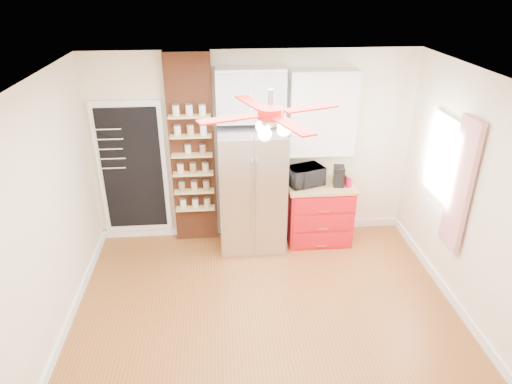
{
  "coord_description": "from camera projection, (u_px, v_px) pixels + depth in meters",
  "views": [
    {
      "loc": [
        -0.48,
        -4.03,
        3.61
      ],
      "look_at": [
        -0.06,
        0.9,
        1.2
      ],
      "focal_mm": 32.0,
      "sensor_mm": 36.0,
      "label": 1
    }
  ],
  "objects": [
    {
      "name": "floor",
      "position": [
        268.0,
        320.0,
        5.22
      ],
      "size": [
        4.5,
        4.5,
        0.0
      ],
      "primitive_type": "plane",
      "color": "brown",
      "rests_on": "ground"
    },
    {
      "name": "ceiling",
      "position": [
        271.0,
        84.0,
        4.04
      ],
      "size": [
        4.5,
        4.5,
        0.0
      ],
      "primitive_type": "plane",
      "color": "white",
      "rests_on": "wall_back"
    },
    {
      "name": "wall_back",
      "position": [
        253.0,
        148.0,
        6.42
      ],
      "size": [
        4.5,
        0.02,
        2.7
      ],
      "primitive_type": "cube",
      "color": "#F6E6C6",
      "rests_on": "floor"
    },
    {
      "name": "wall_front",
      "position": [
        305.0,
        372.0,
        2.84
      ],
      "size": [
        4.5,
        0.02,
        2.7
      ],
      "primitive_type": "cube",
      "color": "#F6E6C6",
      "rests_on": "floor"
    },
    {
      "name": "wall_left",
      "position": [
        41.0,
        226.0,
        4.46
      ],
      "size": [
        0.02,
        4.0,
        2.7
      ],
      "primitive_type": "cube",
      "color": "#F6E6C6",
      "rests_on": "floor"
    },
    {
      "name": "wall_right",
      "position": [
        481.0,
        208.0,
        4.8
      ],
      "size": [
        0.02,
        4.0,
        2.7
      ],
      "primitive_type": "cube",
      "color": "#F6E6C6",
      "rests_on": "floor"
    },
    {
      "name": "chalkboard",
      "position": [
        133.0,
        169.0,
        6.37
      ],
      "size": [
        0.95,
        0.05,
        1.95
      ],
      "color": "white",
      "rests_on": "wall_back"
    },
    {
      "name": "brick_pillar",
      "position": [
        193.0,
        152.0,
        6.29
      ],
      "size": [
        0.6,
        0.16,
        2.7
      ],
      "primitive_type": "cube",
      "color": "brown",
      "rests_on": "floor"
    },
    {
      "name": "fridge",
      "position": [
        252.0,
        190.0,
        6.3
      ],
      "size": [
        0.9,
        0.7,
        1.75
      ],
      "primitive_type": "cube",
      "color": "#B2B2B7",
      "rests_on": "floor"
    },
    {
      "name": "upper_glass_cabinet",
      "position": [
        250.0,
        95.0,
        5.91
      ],
      "size": [
        0.9,
        0.35,
        0.7
      ],
      "primitive_type": "cube",
      "color": "white",
      "rests_on": "wall_back"
    },
    {
      "name": "red_cabinet",
      "position": [
        319.0,
        212.0,
        6.6
      ],
      "size": [
        0.94,
        0.64,
        0.9
      ],
      "color": "#B80C14",
      "rests_on": "floor"
    },
    {
      "name": "upper_shelf_unit",
      "position": [
        322.0,
        113.0,
        6.13
      ],
      "size": [
        0.9,
        0.3,
        1.15
      ],
      "primitive_type": "cube",
      "color": "white",
      "rests_on": "wall_back"
    },
    {
      "name": "window",
      "position": [
        444.0,
        159.0,
        5.52
      ],
      "size": [
        0.04,
        0.75,
        1.05
      ],
      "primitive_type": "cube",
      "color": "white",
      "rests_on": "wall_right"
    },
    {
      "name": "curtain",
      "position": [
        460.0,
        185.0,
        5.07
      ],
      "size": [
        0.06,
        0.4,
        1.55
      ],
      "primitive_type": "cube",
      "color": "#B01917",
      "rests_on": "wall_right"
    },
    {
      "name": "ceiling_fan",
      "position": [
        271.0,
        114.0,
        4.16
      ],
      "size": [
        1.4,
        1.4,
        0.44
      ],
      "color": "silver",
      "rests_on": "ceiling"
    },
    {
      "name": "toaster_oven",
      "position": [
        305.0,
        176.0,
        6.34
      ],
      "size": [
        0.56,
        0.47,
        0.27
      ],
      "primitive_type": "imported",
      "rotation": [
        0.0,
        0.0,
        0.35
      ],
      "color": "black",
      "rests_on": "red_cabinet"
    },
    {
      "name": "coffee_maker",
      "position": [
        339.0,
        176.0,
        6.31
      ],
      "size": [
        0.17,
        0.22,
        0.28
      ],
      "primitive_type": "cube",
      "rotation": [
        0.0,
        0.0,
        -0.16
      ],
      "color": "black",
      "rests_on": "red_cabinet"
    },
    {
      "name": "canister_left",
      "position": [
        349.0,
        182.0,
        6.3
      ],
      "size": [
        0.11,
        0.11,
        0.15
      ],
      "primitive_type": "cylinder",
      "rotation": [
        0.0,
        0.0,
        -0.22
      ],
      "color": "#B3092E",
      "rests_on": "red_cabinet"
    },
    {
      "name": "canister_right",
      "position": [
        346.0,
        178.0,
        6.43
      ],
      "size": [
        0.14,
        0.14,
        0.13
      ],
      "primitive_type": "cylinder",
      "rotation": [
        0.0,
        0.0,
        -0.29
      ],
      "color": "red",
      "rests_on": "red_cabinet"
    },
    {
      "name": "pantry_jar_oats",
      "position": [
        188.0,
        149.0,
        6.15
      ],
      "size": [
        0.1,
        0.1,
        0.12
      ],
      "primitive_type": "cylinder",
      "rotation": [
        0.0,
        0.0,
        0.13
      ],
      "color": "beige",
      "rests_on": "brick_pillar"
    },
    {
      "name": "pantry_jar_beans",
      "position": [
        203.0,
        149.0,
        6.15
      ],
      "size": [
        0.09,
        0.09,
        0.12
      ],
      "primitive_type": "cylinder",
      "rotation": [
        0.0,
        0.0,
        -0.07
      ],
      "color": "#8F5D49",
      "rests_on": "brick_pillar"
    }
  ]
}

